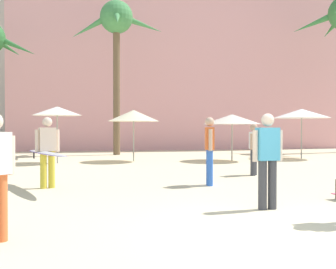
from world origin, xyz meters
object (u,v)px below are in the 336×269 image
at_px(person_far_right, 47,151).
at_px(person_far_left, 268,157).
at_px(cafe_umbrella_0, 134,116).
at_px(cafe_umbrella_4, 57,111).
at_px(cafe_umbrella_1, 302,113).
at_px(palm_tree_right, 117,27).
at_px(cafe_umbrella_3, 232,119).
at_px(person_mid_left, 210,148).
at_px(person_mid_right, 254,147).

height_order(person_far_right, person_far_left, person_far_right).
relative_size(cafe_umbrella_0, cafe_umbrella_4, 0.96).
xyz_separation_m(cafe_umbrella_1, cafe_umbrella_4, (-11.66, -0.43, 0.01)).
height_order(palm_tree_right, person_far_right, palm_tree_right).
relative_size(palm_tree_right, cafe_umbrella_3, 3.28).
bearing_deg(person_mid_left, cafe_umbrella_1, 59.86).
relative_size(cafe_umbrella_1, person_far_left, 1.56).
bearing_deg(person_mid_left, cafe_umbrella_3, 77.38).
bearing_deg(cafe_umbrella_1, person_far_left, -121.88).
relative_size(cafe_umbrella_0, cafe_umbrella_3, 0.88).
bearing_deg(cafe_umbrella_1, cafe_umbrella_0, -179.33).
height_order(cafe_umbrella_3, person_far_left, cafe_umbrella_3).
relative_size(palm_tree_right, cafe_umbrella_0, 3.74).
bearing_deg(cafe_umbrella_3, cafe_umbrella_4, 178.27).
bearing_deg(cafe_umbrella_1, cafe_umbrella_3, -170.18).
bearing_deg(cafe_umbrella_3, person_mid_right, -102.92).
bearing_deg(person_far_right, cafe_umbrella_3, 116.13).
distance_m(cafe_umbrella_0, cafe_umbrella_4, 3.34).
distance_m(person_far_left, person_mid_left, 3.19).
distance_m(cafe_umbrella_0, person_mid_left, 8.14).
distance_m(person_mid_left, person_mid_right, 2.80).
relative_size(cafe_umbrella_4, person_mid_right, 1.48).
bearing_deg(palm_tree_right, person_mid_left, -82.64).
height_order(cafe_umbrella_3, person_mid_left, cafe_umbrella_3).
bearing_deg(person_far_left, person_far_right, 48.46).
xyz_separation_m(cafe_umbrella_4, person_far_right, (0.36, -7.48, -1.30)).
height_order(cafe_umbrella_0, cafe_umbrella_3, cafe_umbrella_0).
bearing_deg(palm_tree_right, cafe_umbrella_3, -47.18).
distance_m(palm_tree_right, person_mid_right, 13.08).
bearing_deg(cafe_umbrella_1, cafe_umbrella_4, -177.88).
relative_size(palm_tree_right, person_far_right, 2.98).
xyz_separation_m(palm_tree_right, cafe_umbrella_1, (8.81, -4.68, -4.98)).
bearing_deg(cafe_umbrella_3, cafe_umbrella_1, 9.82).
distance_m(cafe_umbrella_3, cafe_umbrella_4, 7.81).
height_order(cafe_umbrella_3, person_far_right, cafe_umbrella_3).
bearing_deg(palm_tree_right, cafe_umbrella_1, -27.97).
bearing_deg(cafe_umbrella_0, cafe_umbrella_3, -7.24).
xyz_separation_m(person_far_right, person_far_left, (4.29, -3.35, 0.03)).
distance_m(cafe_umbrella_0, cafe_umbrella_3, 4.52).
relative_size(cafe_umbrella_0, cafe_umbrella_1, 0.84).
xyz_separation_m(cafe_umbrella_1, person_mid_right, (-5.12, -6.16, -1.34)).
height_order(palm_tree_right, person_mid_right, palm_tree_right).
relative_size(cafe_umbrella_1, person_far_right, 0.95).
bearing_deg(cafe_umbrella_3, person_mid_left, -114.04).
xyz_separation_m(cafe_umbrella_1, person_far_right, (-11.30, -7.91, -1.29)).
height_order(person_far_right, person_mid_right, person_far_right).
relative_size(person_far_left, person_mid_left, 0.99).
xyz_separation_m(person_far_left, person_mid_left, (-0.16, 3.19, 0.01)).
bearing_deg(person_mid_left, person_far_right, -170.82).
bearing_deg(cafe_umbrella_0, palm_tree_right, 95.61).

